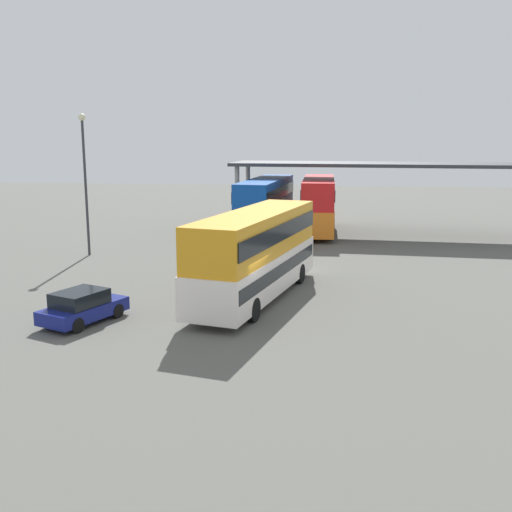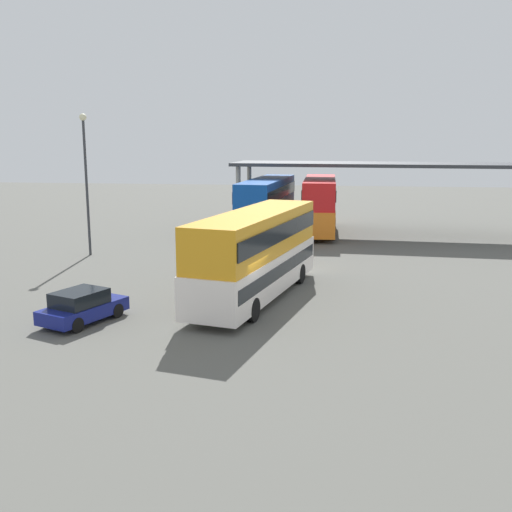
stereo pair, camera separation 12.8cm
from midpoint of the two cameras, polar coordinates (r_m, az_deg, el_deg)
name	(u,v)px [view 2 (the right image)]	position (r m, az deg, el deg)	size (l,w,h in m)	color
ground_plane	(237,317)	(25.03, -1.73, -5.88)	(140.00, 140.00, 0.00)	#585852
double_decker_main	(256,251)	(27.48, 0.14, 0.47)	(4.98, 11.52, 4.05)	white
parked_hatchback	(82,306)	(25.15, -16.16, -4.66)	(2.92, 3.98, 1.35)	navy
double_decker_near_canopy	(267,205)	(45.06, 1.13, 4.90)	(3.48, 11.76, 4.32)	white
double_decker_mid_row	(320,203)	(46.93, 6.19, 5.05)	(2.52, 10.63, 4.27)	orange
depot_canopy	(388,167)	(46.50, 12.60, 8.28)	(23.74, 6.81, 5.50)	#33353A
lamppost_tall	(86,169)	(38.88, -15.91, 8.03)	(0.44, 0.44, 8.83)	#33353A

